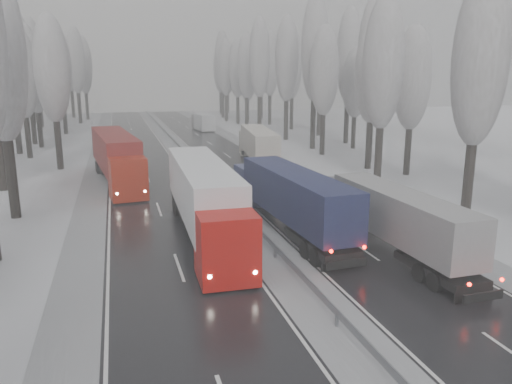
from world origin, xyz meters
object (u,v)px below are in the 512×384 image
truck_grey_tarp (388,214)px  truck_red_white (205,197)px  box_truck_distant (203,122)px  truck_blue_box (288,195)px  truck_red_red (116,155)px  truck_cream_box (257,144)px

truck_grey_tarp → truck_red_white: size_ratio=0.80×
box_truck_distant → truck_red_white: size_ratio=0.47×
truck_blue_box → box_truck_distant: 61.96m
truck_grey_tarp → truck_red_white: truck_red_white is taller
box_truck_distant → truck_red_red: 46.71m
truck_grey_tarp → box_truck_distant: truck_grey_tarp is taller
truck_grey_tarp → truck_cream_box: (0.57, 29.15, 0.25)m
truck_grey_tarp → box_truck_distant: size_ratio=1.71×
truck_grey_tarp → truck_red_red: size_ratio=0.79×
truck_cream_box → truck_red_white: bearing=-104.9°
truck_red_white → truck_blue_box: bearing=4.4°
truck_cream_box → truck_red_red: 16.53m
truck_red_white → truck_cream_box: bearing=68.6°
truck_grey_tarp → truck_blue_box: 6.55m
box_truck_distant → truck_red_red: size_ratio=0.46×
truck_blue_box → truck_red_white: size_ratio=0.89×
truck_blue_box → truck_cream_box: 24.64m
truck_cream_box → box_truck_distant: truck_cream_box is taller
box_truck_distant → truck_red_white: (-10.50, -62.04, 1.11)m
truck_cream_box → truck_grey_tarp: bearing=-83.4°
truck_red_white → truck_red_red: truck_red_red is taller
truck_cream_box → truck_blue_box: bearing=-93.5°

